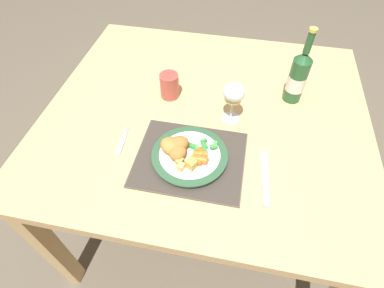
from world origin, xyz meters
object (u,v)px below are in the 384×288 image
(dining_table, at_px, (205,128))
(drinking_cup, at_px, (169,85))
(dinner_plate, at_px, (190,156))
(wine_glass, at_px, (234,94))
(bottle, at_px, (298,77))
(fork, at_px, (122,143))
(table_knife, at_px, (265,183))

(dining_table, xyz_separation_m, drinking_cup, (-0.15, 0.05, 0.14))
(dinner_plate, height_order, wine_glass, wine_glass)
(dining_table, bearing_deg, bottle, 22.83)
(fork, distance_m, wine_glass, 0.39)
(table_knife, bearing_deg, bottle, 78.88)
(fork, relative_size, drinking_cup, 1.29)
(fork, xyz_separation_m, table_knife, (0.46, -0.06, 0.00))
(fork, bearing_deg, wine_glass, 28.89)
(table_knife, bearing_deg, dinner_plate, 169.40)
(wine_glass, bearing_deg, drinking_cup, 161.85)
(wine_glass, xyz_separation_m, drinking_cup, (-0.24, 0.08, -0.06))
(dinner_plate, height_order, fork, dinner_plate)
(bottle, relative_size, drinking_cup, 2.95)
(dinner_plate, distance_m, drinking_cup, 0.31)
(bottle, bearing_deg, fork, -148.35)
(table_knife, bearing_deg, wine_glass, 118.00)
(dining_table, bearing_deg, table_knife, -50.80)
(dinner_plate, xyz_separation_m, fork, (-0.23, 0.02, -0.01))
(bottle, height_order, drinking_cup, bottle)
(drinking_cup, bearing_deg, table_knife, -41.39)
(fork, distance_m, drinking_cup, 0.28)
(dinner_plate, relative_size, table_knife, 1.19)
(dinner_plate, xyz_separation_m, table_knife, (0.23, -0.04, -0.01))
(dinner_plate, distance_m, fork, 0.23)
(dinner_plate, distance_m, bottle, 0.48)
(fork, xyz_separation_m, wine_glass, (0.33, 0.18, 0.11))
(fork, bearing_deg, bottle, 31.65)
(bottle, distance_m, drinking_cup, 0.45)
(fork, distance_m, table_knife, 0.47)
(fork, height_order, table_knife, table_knife)
(dining_table, xyz_separation_m, dinner_plate, (-0.01, -0.23, 0.11))
(table_knife, xyz_separation_m, wine_glass, (-0.13, 0.25, 0.11))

